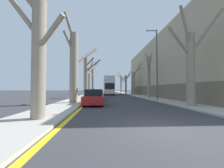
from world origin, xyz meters
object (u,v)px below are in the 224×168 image
Objects in this scene: street_tree_left_1 at (74,65)px; street_tree_left_2 at (87,76)px; street_tree_right_1 at (149,76)px; street_tree_right_4 at (121,83)px; street_tree_left_0 at (37,53)px; street_tree_right_0 at (191,64)px; lamp_post at (156,61)px; street_tree_left_3 at (89,81)px; street_tree_right_3 at (126,83)px; street_tree_right_2 at (134,81)px; double_decker_bus at (109,85)px; parked_car_2 at (98,93)px; street_tree_left_4 at (93,80)px; parked_car_0 at (94,98)px; parked_car_1 at (97,95)px.

street_tree_left_1 is 1.33× the size of street_tree_left_2.
street_tree_right_1 is 34.29m from street_tree_right_4.
street_tree_right_4 is at bearing 78.45° from street_tree_left_0.
lamp_post reaches higher than street_tree_right_0.
street_tree_left_3 is 0.92× the size of street_tree_right_4.
street_tree_right_4 is (-0.08, 11.06, 0.31)m from street_tree_right_3.
street_tree_left_0 is 29.63m from street_tree_right_2.
lamp_post is (4.91, -21.04, 2.31)m from double_decker_bus.
street_tree_left_3 is 1.09× the size of street_tree_right_3.
street_tree_right_4 reaches higher than street_tree_right_0.
street_tree_right_3 is 11.07m from street_tree_right_4.
street_tree_left_2 is (0.40, 17.83, 0.45)m from street_tree_left_0.
parked_car_2 is (-7.97, -30.09, -2.97)m from street_tree_right_4.
street_tree_left_3 is 0.86× the size of lamp_post.
street_tree_right_1 is (9.98, -19.35, -0.53)m from street_tree_left_4.
street_tree_left_2 reaches higher than parked_car_0.
street_tree_right_3 is at bearing 89.75° from street_tree_right_0.
street_tree_left_1 is 22.12m from street_tree_right_2.
double_decker_bus is at bearing 84.52° from parked_car_0.
street_tree_left_4 reaches higher than street_tree_right_2.
street_tree_right_1 is 12.22m from parked_car_0.
street_tree_right_0 reaches higher than street_tree_right_1.
parked_car_1 is (1.99, -21.74, -3.46)m from street_tree_left_4.
street_tree_left_2 reaches higher than parked_car_1.
street_tree_left_0 is 7.66m from parked_car_0.
street_tree_left_1 is 12.36m from parked_car_2.
street_tree_right_4 is at bearing 75.16° from parked_car_2.
lamp_post is at bearing -91.57° from street_tree_right_3.
street_tree_right_0 is (9.75, -13.28, -0.08)m from street_tree_left_2.
street_tree_left_2 is at bearing 88.72° from street_tree_left_0.
parked_car_0 reaches higher than parked_car_1.
double_decker_bus is at bearing 78.57° from parked_car_2.
double_decker_bus is at bearing -106.97° from street_tree_right_4.
street_tree_right_0 is 12.13m from parked_car_1.
street_tree_left_2 is 11.72m from lamp_post.
parked_car_1 is 6.59m from parked_car_2.
street_tree_left_4 is 0.93× the size of lamp_post.
street_tree_right_4 reaches higher than parked_car_2.
street_tree_left_0 is at bearing -98.30° from double_decker_bus.
street_tree_left_1 is at bearing -103.50° from street_tree_right_4.
street_tree_right_0 is 45.43m from street_tree_right_4.
parked_car_2 is at bearing 48.09° from street_tree_left_2.
street_tree_right_2 is 0.66× the size of double_decker_bus.
street_tree_right_1 is at bearing 16.70° from parked_car_1.
street_tree_left_3 is at bearing -167.93° from street_tree_right_2.
street_tree_right_2 is 11.61m from parked_car_2.
street_tree_left_4 is (0.25, 35.03, 0.96)m from street_tree_left_0.
street_tree_right_0 is at bearing -53.72° from street_tree_left_2.
street_tree_left_1 is at bearing -111.91° from parked_car_1.
street_tree_right_2 is 1.87× the size of parked_car_2.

